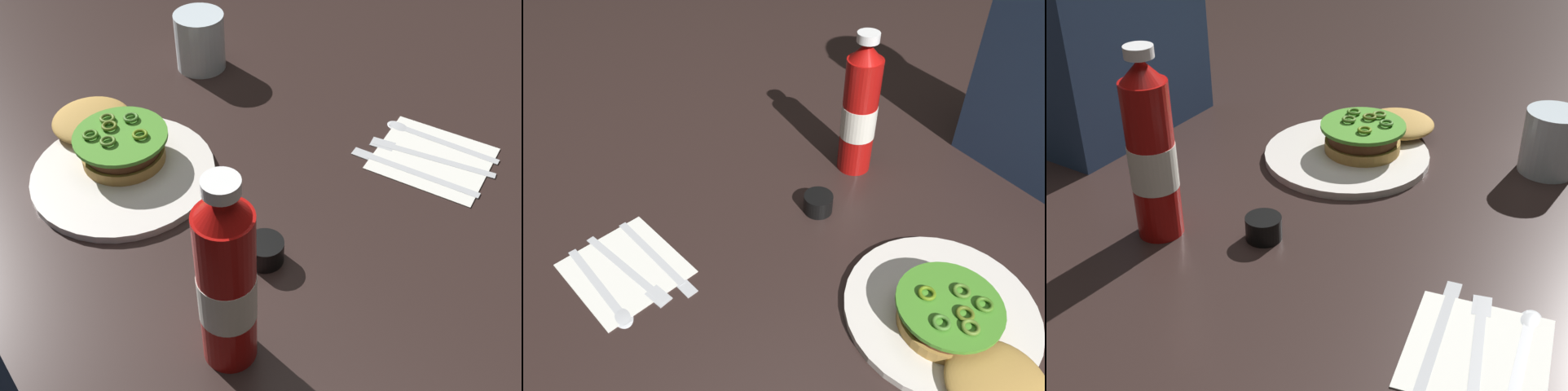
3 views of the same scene
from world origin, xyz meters
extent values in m
plane|color=black|center=(0.00, 0.00, 0.00)|extent=(3.00, 3.00, 0.00)
cylinder|color=silver|center=(0.13, 0.16, 0.01)|extent=(0.26, 0.26, 0.01)
cylinder|color=#B1843F|center=(0.15, 0.14, 0.02)|extent=(0.12, 0.12, 0.02)
cylinder|color=#512D19|center=(0.15, 0.14, 0.04)|extent=(0.11, 0.11, 0.02)
cylinder|color=red|center=(0.15, 0.14, 0.05)|extent=(0.10, 0.10, 0.01)
cylinder|color=#448927|center=(0.15, 0.14, 0.06)|extent=(0.14, 0.14, 0.01)
torus|color=#567815|center=(0.13, 0.13, 0.06)|extent=(0.02, 0.02, 0.01)
torus|color=#40701E|center=(0.18, 0.17, 0.06)|extent=(0.02, 0.02, 0.01)
torus|color=#567526|center=(0.19, 0.13, 0.06)|extent=(0.02, 0.02, 0.01)
torus|color=#427629|center=(0.17, 0.11, 0.06)|extent=(0.02, 0.02, 0.01)
torus|color=#4F631A|center=(0.17, 0.14, 0.06)|extent=(0.02, 0.02, 0.01)
torus|color=#4A7225|center=(0.15, 0.17, 0.06)|extent=(0.02, 0.02, 0.01)
ellipsoid|color=#B1843F|center=(0.25, 0.13, 0.03)|extent=(0.12, 0.12, 0.03)
cylinder|color=#A90F0C|center=(-0.18, 0.28, 0.11)|extent=(0.06, 0.06, 0.22)
cone|color=#A90F0C|center=(-0.18, 0.28, 0.23)|extent=(0.05, 0.05, 0.03)
cylinder|color=white|center=(-0.18, 0.28, 0.25)|extent=(0.04, 0.04, 0.01)
cylinder|color=white|center=(-0.18, 0.28, 0.10)|extent=(0.06, 0.06, 0.06)
cylinder|color=black|center=(-0.12, 0.15, 0.02)|extent=(0.05, 0.05, 0.03)
cube|color=white|center=(-0.19, -0.17, 0.00)|extent=(0.19, 0.17, 0.00)
cube|color=silver|center=(-0.18, -0.21, 0.00)|extent=(0.18, 0.04, 0.00)
ellipsoid|color=silver|center=(-0.11, -0.20, 0.00)|extent=(0.04, 0.03, 0.00)
cube|color=silver|center=(-0.19, -0.17, 0.00)|extent=(0.18, 0.06, 0.00)
cube|color=silver|center=(-0.11, -0.15, 0.00)|extent=(0.04, 0.03, 0.00)
cube|color=silver|center=(-0.19, -0.12, 0.00)|extent=(0.17, 0.04, 0.00)
cube|color=silver|center=(-0.13, -0.11, 0.00)|extent=(0.08, 0.03, 0.00)
camera|label=1|loc=(-0.47, 0.56, 0.62)|focal=43.91mm
camera|label=2|loc=(0.33, -0.24, 0.57)|focal=33.51mm
camera|label=3|loc=(-0.74, -0.29, 0.52)|focal=47.26mm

